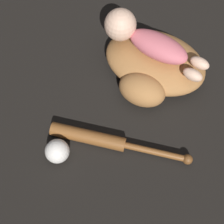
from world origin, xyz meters
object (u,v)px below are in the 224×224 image
Objects in this scene: baseball_glove at (153,67)px; baseball at (57,151)px; baseball_bat at (102,140)px; baby_figure at (143,38)px.

baseball_glove is 0.44m from baseball.
baseball_bat is at bearing 72.03° from baseball_glove.
baseball_bat is 5.99× the size of baseball.
baseball_glove is at bearing -120.22° from baseball.
baseball_glove reaches higher than baseball.
baby_figure is 4.83× the size of baseball.
baby_figure is 0.47m from baseball.
baby_figure is 0.37m from baseball_bat.
baseball is (0.22, 0.38, -0.01)m from baseball_glove.
baseball_bat is (0.10, 0.30, -0.03)m from baseball_glove.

